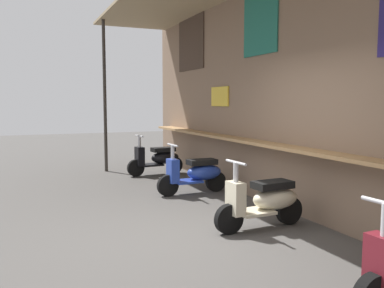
% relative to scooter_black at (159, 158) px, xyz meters
% --- Properties ---
extents(ground_plane, '(37.36, 37.36, 0.00)m').
position_rel_scooter_black_xyz_m(ground_plane, '(4.64, -1.08, -0.39)').
color(ground_plane, '#474442').
extents(market_stall_facade, '(13.34, 2.24, 3.92)m').
position_rel_scooter_black_xyz_m(market_stall_facade, '(4.64, 0.82, 1.75)').
color(market_stall_facade, '#7F6651').
rests_on(market_stall_facade, ground_plane).
extents(scooter_black, '(0.49, 1.40, 0.97)m').
position_rel_scooter_black_xyz_m(scooter_black, '(0.00, 0.00, 0.00)').
color(scooter_black, black).
rests_on(scooter_black, ground_plane).
extents(scooter_blue, '(0.46, 1.40, 0.97)m').
position_rel_scooter_black_xyz_m(scooter_blue, '(2.24, 0.00, 0.00)').
color(scooter_blue, '#233D9E').
rests_on(scooter_blue, ground_plane).
extents(scooter_cream, '(0.47, 1.40, 0.97)m').
position_rel_scooter_black_xyz_m(scooter_cream, '(4.59, 0.00, 0.00)').
color(scooter_cream, beige).
rests_on(scooter_cream, ground_plane).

